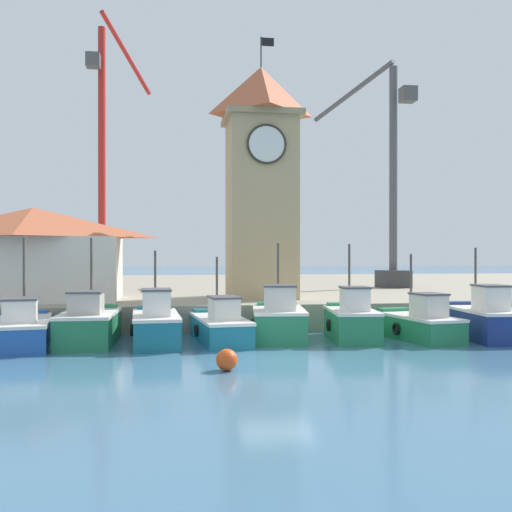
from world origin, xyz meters
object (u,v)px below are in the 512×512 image
Objects in this scene: fishing_boat_mid_left at (156,325)px; fishing_boat_center at (220,326)px; fishing_boat_left_inner at (89,325)px; fishing_boat_far_right at (482,320)px; warehouse_left at (33,253)px; mooring_buoy at (227,360)px; port_crane_far at (390,200)px; port_crane_near at (104,181)px; clock_tower at (261,176)px; fishing_boat_right_inner at (352,321)px; fishing_boat_right_outer at (419,323)px; fishing_boat_left_outer at (22,329)px; fishing_boat_mid_right at (279,320)px.

fishing_boat_mid_left is 0.93× the size of fishing_boat_center.
fishing_boat_far_right is at bearing -2.80° from fishing_boat_left_inner.
warehouse_left reaches higher than mooring_buoy.
port_crane_far reaches higher than mooring_buoy.
port_crane_near is at bearing 103.22° from mooring_buoy.
fishing_boat_mid_left is (2.62, -0.24, -0.01)m from fishing_boat_left_inner.
fishing_boat_center is (5.22, -0.03, -0.13)m from fishing_boat_left_inner.
clock_tower is 1.56× the size of warehouse_left.
fishing_boat_right_inner reaches higher than fishing_boat_center.
fishing_boat_right_inner is at bearing 174.60° from fishing_boat_far_right.
fishing_boat_right_outer is 11.80m from clock_tower.
clock_tower is 17.63m from port_crane_near.
fishing_boat_mid_left reaches higher than fishing_boat_center.
port_crane_far is at bearing 72.92° from fishing_boat_right_outer.
clock_tower is (-5.51, 7.68, 7.07)m from fishing_boat_right_outer.
fishing_boat_left_inner is at bearing 178.56° from fishing_boat_right_inner.
mooring_buoy is (-5.83, -5.84, -0.47)m from fishing_boat_right_inner.
fishing_boat_mid_left is at bearing -175.56° from fishing_boat_center.
port_crane_far is (15.95, 15.98, 6.61)m from fishing_boat_mid_left.
fishing_boat_right_inner is 6.34× the size of mooring_buoy.
fishing_boat_right_outer is at bearing -54.36° from clock_tower.
fishing_boat_left_outer is 1.22× the size of fishing_boat_left_inner.
fishing_boat_center is at bearing -39.20° from warehouse_left.
fishing_boat_left_outer is 1.11× the size of fishing_boat_mid_left.
fishing_boat_left_inner is 0.94× the size of fishing_boat_far_right.
clock_tower reaches higher than mooring_buoy.
fishing_boat_far_right is 0.53× the size of warehouse_left.
fishing_boat_left_inner is at bearing 128.67° from mooring_buoy.
fishing_boat_left_inner reaches higher than fishing_boat_center.
fishing_boat_left_inner is at bearing 177.38° from fishing_boat_right_outer.
warehouse_left is at bearing -97.94° from port_crane_near.
fishing_boat_left_outer is at bearing -145.65° from clock_tower.
mooring_buoy is (-2.80, -6.27, -0.48)m from fishing_boat_mid_right.
warehouse_left is 16.20m from mooring_buoy.
mooring_buoy is at bearing -51.33° from fishing_boat_left_inner.
mooring_buoy is at bearing -134.92° from fishing_boat_right_inner.
fishing_boat_mid_right is 6.42× the size of mooring_buoy.
fishing_boat_right_inner is 0.21× the size of port_crane_near.
fishing_boat_center is at bearing -111.61° from clock_tower.
fishing_boat_left_inner is 12.76m from clock_tower.
fishing_boat_center is at bearing 176.06° from fishing_boat_far_right.
clock_tower is 0.67× the size of port_crane_near.
fishing_boat_far_right is at bearing -3.66° from fishing_boat_right_outer.
port_crane_far is (18.57, 15.74, 6.59)m from fishing_boat_left_inner.
port_crane_far reaches higher than fishing_boat_right_outer.
fishing_boat_left_inner is 8.60m from warehouse_left.
port_crane_near is at bearing 82.06° from warehouse_left.
port_crane_far reaches higher than fishing_boat_mid_right.
fishing_boat_mid_right is at bearing 1.12° from fishing_boat_left_inner.
warehouse_left is at bearing 116.99° from fishing_boat_left_inner.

